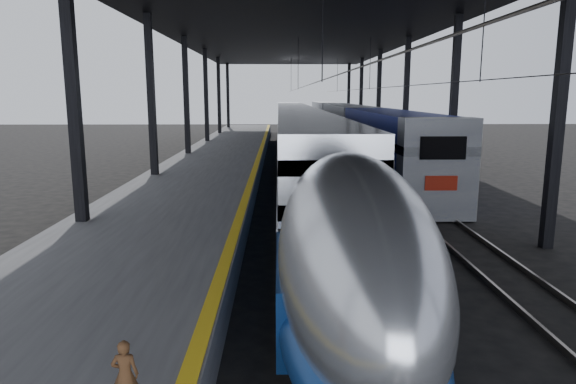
{
  "coord_description": "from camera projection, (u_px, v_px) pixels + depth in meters",
  "views": [
    {
      "loc": [
        0.63,
        -11.44,
        5.04
      ],
      "look_at": [
        0.92,
        4.62,
        2.0
      ],
      "focal_mm": 32.0,
      "sensor_mm": 36.0,
      "label": 1
    }
  ],
  "objects": [
    {
      "name": "ground",
      "position": [
        253.0,
        311.0,
        12.17
      ],
      "size": [
        160.0,
        160.0,
        0.0
      ],
      "primitive_type": "plane",
      "color": "black",
      "rests_on": "ground"
    },
    {
      "name": "rails",
      "position": [
        341.0,
        176.0,
        31.88
      ],
      "size": [
        6.52,
        80.0,
        0.16
      ],
      "color": "slate",
      "rests_on": "ground"
    },
    {
      "name": "child",
      "position": [
        125.0,
        375.0,
        6.63
      ],
      "size": [
        0.36,
        0.24,
        0.96
      ],
      "primitive_type": "imported",
      "rotation": [
        0.0,
        0.0,
        3.19
      ],
      "color": "#4E301A",
      "rests_on": "platform"
    },
    {
      "name": "platform",
      "position": [
        212.0,
        170.0,
        31.66
      ],
      "size": [
        6.0,
        80.0,
        1.0
      ],
      "primitive_type": "cube",
      "color": "#4C4C4F",
      "rests_on": "ground"
    },
    {
      "name": "tgv_train",
      "position": [
        298.0,
        140.0,
        36.6
      ],
      "size": [
        2.88,
        65.2,
        4.13
      ],
      "color": "silver",
      "rests_on": "ground"
    },
    {
      "name": "yellow_strip",
      "position": [
        257.0,
        162.0,
        31.62
      ],
      "size": [
        0.3,
        80.0,
        0.01
      ],
      "primitive_type": "cube",
      "color": "yellow",
      "rests_on": "platform"
    },
    {
      "name": "canopy",
      "position": [
        300.0,
        25.0,
        30.16
      ],
      "size": [
        18.0,
        75.0,
        9.47
      ],
      "color": "black",
      "rests_on": "ground"
    },
    {
      "name": "second_train",
      "position": [
        348.0,
        128.0,
        46.85
      ],
      "size": [
        3.03,
        56.05,
        4.17
      ],
      "color": "navy",
      "rests_on": "ground"
    }
  ]
}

